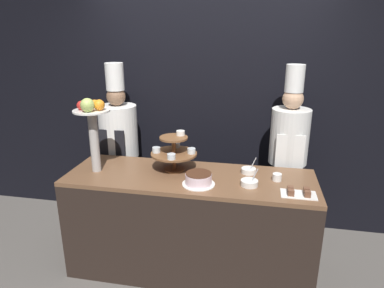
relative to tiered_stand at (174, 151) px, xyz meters
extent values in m
cube|color=black|center=(0.16, 0.87, 0.31)|extent=(10.00, 0.06, 2.80)
cube|color=black|center=(0.16, -0.10, -0.65)|extent=(2.09, 0.69, 0.88)
cube|color=brown|center=(0.16, -0.10, -0.19)|extent=(2.09, 0.69, 0.03)
cylinder|color=brown|center=(0.00, 0.00, -0.17)|extent=(0.18, 0.18, 0.02)
cylinder|color=brown|center=(0.00, 0.00, -0.02)|extent=(0.04, 0.04, 0.30)
cylinder|color=brown|center=(0.00, 0.00, -0.02)|extent=(0.40, 0.40, 0.02)
cylinder|color=brown|center=(0.00, 0.00, 0.12)|extent=(0.24, 0.24, 0.02)
cylinder|color=silver|center=(0.15, 0.01, 0.01)|extent=(0.07, 0.07, 0.04)
cylinder|color=gold|center=(0.15, 0.01, 0.00)|extent=(0.06, 0.06, 0.03)
cylinder|color=silver|center=(-0.02, 0.15, 0.01)|extent=(0.07, 0.07, 0.04)
cylinder|color=beige|center=(-0.02, 0.15, 0.00)|extent=(0.06, 0.06, 0.03)
cylinder|color=silver|center=(-0.15, -0.02, 0.01)|extent=(0.07, 0.07, 0.04)
cylinder|color=red|center=(-0.15, -0.02, 0.00)|extent=(0.06, 0.06, 0.03)
cylinder|color=silver|center=(0.02, -0.15, 0.01)|extent=(0.07, 0.07, 0.04)
cylinder|color=green|center=(0.02, -0.15, 0.00)|extent=(0.06, 0.06, 0.03)
cylinder|color=white|center=(0.05, 0.06, 0.15)|extent=(0.07, 0.07, 0.04)
cylinder|color=#B2ADA8|center=(-0.66, -0.14, 0.09)|extent=(0.08, 0.08, 0.53)
cylinder|color=white|center=(-0.66, -0.14, 0.36)|extent=(0.30, 0.30, 0.01)
sphere|color=orange|center=(-0.59, -0.15, 0.41)|extent=(0.09, 0.09, 0.09)
sphere|color=orange|center=(-0.67, -0.06, 0.40)|extent=(0.07, 0.07, 0.07)
sphere|color=red|center=(-0.74, -0.16, 0.40)|extent=(0.08, 0.08, 0.08)
sphere|color=#ADC160|center=(-0.65, -0.22, 0.42)|extent=(0.11, 0.11, 0.11)
cylinder|color=white|center=(0.26, -0.25, -0.17)|extent=(0.26, 0.26, 0.01)
cylinder|color=silver|center=(0.26, -0.25, -0.13)|extent=(0.21, 0.21, 0.08)
cylinder|color=#472819|center=(0.26, -0.25, -0.08)|extent=(0.21, 0.21, 0.01)
cylinder|color=white|center=(0.87, -0.05, -0.15)|extent=(0.07, 0.07, 0.06)
cube|color=white|center=(1.02, -0.29, -0.17)|extent=(0.26, 0.15, 0.01)
cube|color=brown|center=(0.96, -0.32, -0.15)|extent=(0.04, 0.04, 0.04)
cube|color=brown|center=(1.08, -0.32, -0.15)|extent=(0.04, 0.04, 0.04)
cube|color=brown|center=(0.96, -0.26, -0.15)|extent=(0.04, 0.04, 0.04)
cube|color=brown|center=(1.08, -0.26, -0.15)|extent=(0.04, 0.04, 0.04)
cylinder|color=white|center=(0.66, -0.19, -0.15)|extent=(0.14, 0.14, 0.05)
cylinder|color=#BCBCC1|center=(0.69, -0.19, -0.09)|extent=(0.05, 0.01, 0.11)
cylinder|color=white|center=(0.64, 0.06, -0.15)|extent=(0.13, 0.13, 0.04)
cylinder|color=#BCBCC1|center=(0.68, 0.06, -0.09)|extent=(0.05, 0.01, 0.11)
cube|color=#38332D|center=(-0.72, 0.50, -0.68)|extent=(0.29, 0.16, 0.82)
cylinder|color=white|center=(-0.72, 0.50, 0.00)|extent=(0.39, 0.39, 0.54)
cube|color=black|center=(-0.72, 0.31, -0.11)|extent=(0.27, 0.01, 0.34)
sphere|color=#846047|center=(-0.72, 0.50, 0.36)|extent=(0.19, 0.19, 0.19)
cylinder|color=white|center=(-0.72, 0.50, 0.56)|extent=(0.18, 0.18, 0.27)
cube|color=#28282D|center=(0.99, 0.50, -0.66)|extent=(0.27, 0.15, 0.87)
cylinder|color=silver|center=(0.99, 0.50, 0.04)|extent=(0.36, 0.36, 0.52)
cube|color=white|center=(0.99, 0.33, -0.06)|extent=(0.25, 0.01, 0.33)
sphere|color=tan|center=(0.99, 0.50, 0.40)|extent=(0.19, 0.19, 0.19)
cylinder|color=white|center=(0.99, 0.50, 0.58)|extent=(0.17, 0.17, 0.24)
camera|label=1|loc=(0.68, -2.69, 0.98)|focal=32.00mm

